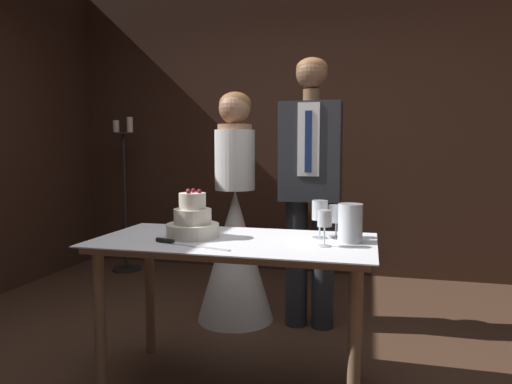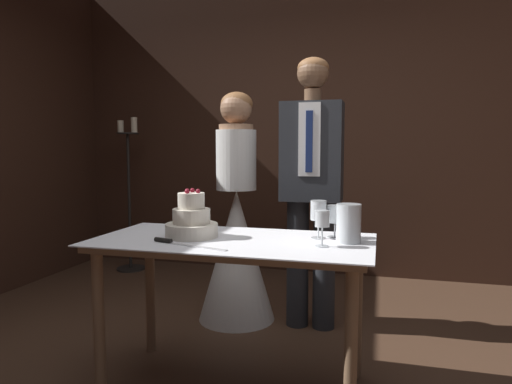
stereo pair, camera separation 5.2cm
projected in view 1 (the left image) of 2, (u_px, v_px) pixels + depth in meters
wall_back at (305, 127)px, 4.47m from camera, size 4.95×0.12×2.85m
cake_table at (234, 259)px, 2.28m from camera, size 1.39×0.70×0.76m
tiered_cake at (193, 221)px, 2.33m from camera, size 0.27×0.27×0.25m
cake_knife at (178, 243)px, 2.15m from camera, size 0.41×0.13×0.02m
wine_glass_near at (325, 220)px, 2.10m from camera, size 0.07×0.07×0.17m
wine_glass_middle at (336, 216)px, 2.32m from camera, size 0.08×0.08×0.16m
wine_glass_far at (320, 212)px, 2.29m from camera, size 0.08×0.08×0.19m
hurricane_candle at (350, 224)px, 2.20m from camera, size 0.12×0.12×0.19m
bride at (235, 237)px, 3.22m from camera, size 0.54×0.54×1.61m
groom at (311, 179)px, 3.05m from camera, size 0.40×0.25×1.81m
candle_stand at (125, 201)px, 4.52m from camera, size 0.28×0.28×1.52m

